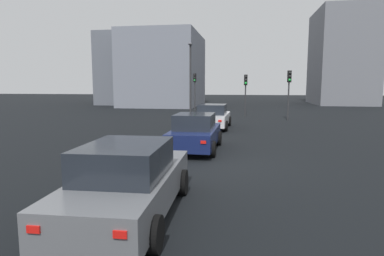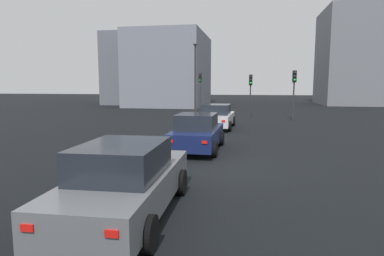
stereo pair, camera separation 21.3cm
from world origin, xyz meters
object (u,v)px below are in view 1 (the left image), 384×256
at_px(traffic_light_near_left, 195,84).
at_px(traffic_light_near_right, 289,85).
at_px(car_white_right_lead, 213,117).
at_px(car_grey_right_third, 129,181).
at_px(car_navy_right_second, 195,133).
at_px(street_lamp_kerbside, 190,73).
at_px(traffic_light_far_left, 246,87).

distance_m(traffic_light_near_left, traffic_light_near_right, 12.63).
distance_m(car_white_right_lead, car_grey_right_third, 14.56).
xyz_separation_m(car_grey_right_third, traffic_light_near_left, (29.26, 3.02, 2.08)).
distance_m(car_navy_right_second, street_lamp_kerbside, 15.15).
bearing_deg(car_navy_right_second, traffic_light_far_left, -7.19).
bearing_deg(traffic_light_near_left, car_white_right_lead, 21.25).
distance_m(traffic_light_near_left, street_lamp_kerbside, 7.47).
bearing_deg(street_lamp_kerbside, traffic_light_near_right, -102.52).
relative_size(traffic_light_near_left, traffic_light_far_left, 1.10).
bearing_deg(car_white_right_lead, traffic_light_near_right, -42.11).
bearing_deg(traffic_light_far_left, car_grey_right_third, -9.20).
xyz_separation_m(car_navy_right_second, car_grey_right_third, (-7.27, 0.31, 0.01)).
height_order(car_navy_right_second, traffic_light_far_left, traffic_light_far_left).
relative_size(car_white_right_lead, car_grey_right_third, 0.92).
relative_size(car_grey_right_third, traffic_light_near_right, 1.26).
bearing_deg(street_lamp_kerbside, traffic_light_near_left, 5.67).
distance_m(car_grey_right_third, traffic_light_far_left, 22.45).
distance_m(car_navy_right_second, car_grey_right_third, 7.28).
height_order(car_white_right_lead, traffic_light_far_left, traffic_light_far_left).
bearing_deg(car_grey_right_third, car_navy_right_second, -4.16).
bearing_deg(traffic_light_far_left, street_lamp_kerbside, -88.62).
distance_m(traffic_light_near_right, street_lamp_kerbside, 8.23).
xyz_separation_m(car_navy_right_second, traffic_light_far_left, (14.98, -2.08, 1.85)).
distance_m(car_navy_right_second, traffic_light_near_left, 22.34).
bearing_deg(traffic_light_near_right, car_navy_right_second, -30.86).
relative_size(car_white_right_lead, car_navy_right_second, 1.04).
relative_size(car_white_right_lead, traffic_light_far_left, 1.24).
height_order(traffic_light_near_right, street_lamp_kerbside, street_lamp_kerbside).
bearing_deg(car_white_right_lead, traffic_light_near_left, 14.62).
xyz_separation_m(car_navy_right_second, traffic_light_near_right, (12.85, -5.37, 2.01)).
distance_m(car_navy_right_second, traffic_light_near_right, 14.07).
xyz_separation_m(car_grey_right_third, traffic_light_far_left, (22.25, -2.39, 1.84)).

